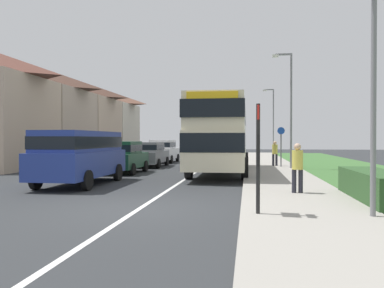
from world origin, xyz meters
TOP-DOWN VIEW (x-y plane):
  - ground_plane at (0.00, 0.00)m, footprint 120.00×120.00m
  - lane_marking_centre at (0.00, 8.00)m, footprint 0.14×60.00m
  - pavement_near_side at (4.20, 6.00)m, footprint 3.20×68.00m
  - roadside_hedge at (6.30, 1.77)m, footprint 1.10×4.20m
  - double_decker_bus at (1.40, 10.77)m, footprint 2.80×10.70m
  - parked_van_blue at (-3.73, 5.03)m, footprint 2.11×5.38m
  - parked_car_dark_green at (-3.69, 10.35)m, footprint 1.87×3.95m
  - parked_car_grey at (-3.50, 15.15)m, footprint 1.93×4.21m
  - parked_car_white at (-3.63, 20.09)m, footprint 1.92×4.35m
  - pedestrian_at_stop at (4.31, 2.88)m, footprint 0.34×0.34m
  - pedestrian_walking_away at (4.47, 15.66)m, footprint 0.34×0.34m
  - bus_stop_sign at (3.00, -0.81)m, footprint 0.09×0.52m
  - cycle_route_sign at (4.79, 14.96)m, footprint 0.44×0.08m
  - street_lamp_near at (5.36, -0.78)m, footprint 1.14×0.20m
  - street_lamp_mid at (5.15, 13.79)m, footprint 1.14×0.20m
  - street_lamp_far at (5.31, 32.40)m, footprint 1.14×0.20m
  - house_terrace_far_side at (-13.41, 21.67)m, footprint 7.97×25.82m

SIDE VIEW (x-z plane):
  - ground_plane at x=0.00m, z-range 0.00..0.00m
  - lane_marking_centre at x=0.00m, z-range 0.00..0.01m
  - pavement_near_side at x=4.20m, z-range 0.00..0.12m
  - roadside_hedge at x=6.30m, z-range 0.00..0.90m
  - parked_car_grey at x=-3.50m, z-range 0.08..1.68m
  - parked_car_dark_green at x=-3.69m, z-range 0.08..1.75m
  - parked_car_white at x=-3.63m, z-range 0.08..1.79m
  - pedestrian_at_stop at x=4.31m, z-range 0.14..1.81m
  - pedestrian_walking_away at x=4.47m, z-range 0.14..1.81m
  - parked_van_blue at x=-3.73m, z-range 0.21..2.31m
  - cycle_route_sign at x=4.79m, z-range 0.17..2.69m
  - bus_stop_sign at x=3.00m, z-range 0.24..2.84m
  - double_decker_bus at x=1.40m, z-range 0.29..3.99m
  - house_terrace_far_side at x=-13.41m, z-range 0.00..7.44m
  - street_lamp_mid at x=5.15m, z-range 0.54..7.28m
  - street_lamp_near at x=5.36m, z-range 0.54..7.32m
  - street_lamp_far at x=5.31m, z-range 0.54..7.51m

